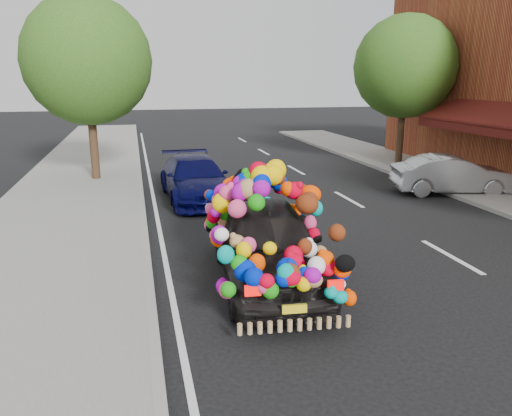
{
  "coord_description": "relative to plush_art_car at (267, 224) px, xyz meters",
  "views": [
    {
      "loc": [
        -2.45,
        -8.26,
        3.48
      ],
      "look_at": [
        -0.34,
        0.38,
        1.16
      ],
      "focal_mm": 35.0,
      "sensor_mm": 36.0,
      "label": 1
    }
  ],
  "objects": [
    {
      "name": "navy_sedan",
      "position": [
        -0.46,
        6.41,
        -0.42
      ],
      "size": [
        1.96,
        4.38,
        1.25
      ],
      "primitive_type": "imported",
      "rotation": [
        0.0,
        0.0,
        0.05
      ],
      "color": "#040533",
      "rests_on": "ground"
    },
    {
      "name": "plush_art_car",
      "position": [
        0.0,
        0.0,
        0.0
      ],
      "size": [
        2.38,
        4.48,
        2.06
      ],
      "rotation": [
        0.0,
        0.0,
        -0.08
      ],
      "color": "black",
      "rests_on": "ground"
    },
    {
      "name": "ground",
      "position": [
        0.32,
        0.34,
        -1.05
      ],
      "size": [
        100.0,
        100.0,
        0.0
      ],
      "primitive_type": "plane",
      "color": "black",
      "rests_on": "ground"
    },
    {
      "name": "sidewalk",
      "position": [
        -3.98,
        0.34,
        -0.99
      ],
      "size": [
        4.0,
        60.0,
        0.12
      ],
      "primitive_type": "cube",
      "color": "gray",
      "rests_on": "ground"
    },
    {
      "name": "tree_near_sidewalk",
      "position": [
        -3.48,
        9.84,
        2.97
      ],
      "size": [
        4.2,
        4.2,
        6.13
      ],
      "color": "#332114",
      "rests_on": "ground"
    },
    {
      "name": "tree_far_b",
      "position": [
        8.32,
        10.34,
        2.84
      ],
      "size": [
        4.0,
        4.0,
        5.9
      ],
      "color": "#332114",
      "rests_on": "ground"
    },
    {
      "name": "lane_markings",
      "position": [
        3.92,
        0.34,
        -1.04
      ],
      "size": [
        6.0,
        50.0,
        0.01
      ],
      "primitive_type": null,
      "color": "silver",
      "rests_on": "ground"
    },
    {
      "name": "kerb",
      "position": [
        -2.03,
        0.34,
        -0.98
      ],
      "size": [
        0.15,
        60.0,
        0.13
      ],
      "primitive_type": "cube",
      "color": "gray",
      "rests_on": "ground"
    },
    {
      "name": "silver_hatchback",
      "position": [
        7.32,
        5.31,
        -0.45
      ],
      "size": [
        3.8,
        2.1,
        1.19
      ],
      "primitive_type": "imported",
      "rotation": [
        0.0,
        0.0,
        1.32
      ],
      "color": "#A0A3A7",
      "rests_on": "ground"
    }
  ]
}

